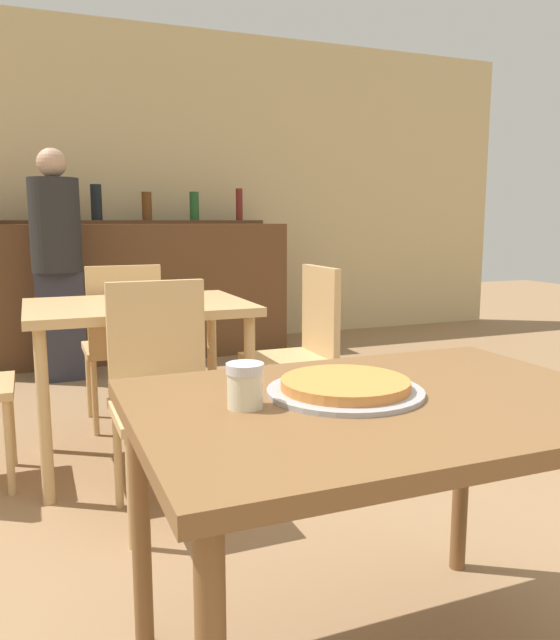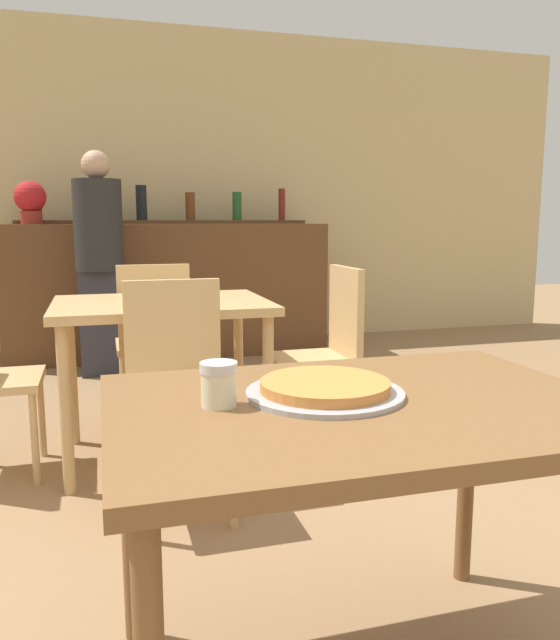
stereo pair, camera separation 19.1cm
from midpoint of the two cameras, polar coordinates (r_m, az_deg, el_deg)
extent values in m
cube|color=#D1B784|center=(5.77, -15.76, 11.50)|extent=(8.00, 0.05, 2.80)
cube|color=brown|center=(1.45, 5.65, -7.84)|extent=(1.14, 0.80, 0.04)
cylinder|color=brown|center=(1.76, -15.83, -17.73)|extent=(0.05, 0.05, 0.69)
cylinder|color=brown|center=(2.10, 13.75, -13.08)|extent=(0.05, 0.05, 0.69)
cube|color=tan|center=(2.93, -14.69, 1.14)|extent=(0.98, 0.74, 0.04)
cylinder|color=tan|center=(2.69, -22.70, -8.27)|extent=(0.05, 0.05, 0.72)
cylinder|color=tan|center=(2.80, -4.74, -6.88)|extent=(0.05, 0.05, 0.72)
cylinder|color=tan|center=(3.28, -22.60, -5.16)|extent=(0.05, 0.05, 0.72)
cylinder|color=tan|center=(3.38, -7.85, -4.15)|extent=(0.05, 0.05, 0.72)
cube|color=brown|center=(5.29, -14.76, 2.54)|extent=(2.60, 0.56, 1.10)
cube|color=brown|center=(5.40, -15.20, 8.64)|extent=(2.39, 0.24, 0.03)
cylinder|color=#5B3314|center=(5.36, -21.85, 10.09)|extent=(0.08, 0.08, 0.30)
cylinder|color=black|center=(5.38, -17.45, 10.23)|extent=(0.09, 0.09, 0.29)
cylinder|color=#5B3314|center=(5.43, -13.09, 10.11)|extent=(0.08, 0.08, 0.23)
cylinder|color=#1E5123|center=(5.51, -8.85, 10.26)|extent=(0.08, 0.08, 0.24)
cylinder|color=maroon|center=(5.61, -4.74, 10.49)|extent=(0.06, 0.06, 0.28)
cube|color=tan|center=(2.40, -12.47, -8.16)|extent=(0.40, 0.40, 0.04)
cube|color=tan|center=(2.51, -13.35, -1.64)|extent=(0.38, 0.04, 0.45)
cylinder|color=tan|center=(2.30, -15.87, -15.00)|extent=(0.03, 0.03, 0.41)
cylinder|color=tan|center=(2.35, -7.34, -14.15)|extent=(0.03, 0.03, 0.41)
cylinder|color=tan|center=(2.61, -16.70, -12.03)|extent=(0.03, 0.03, 0.41)
cylinder|color=tan|center=(2.66, -9.24, -11.37)|extent=(0.03, 0.03, 0.41)
cube|color=tan|center=(3.59, -15.76, -2.52)|extent=(0.40, 0.40, 0.04)
cube|color=tan|center=(3.37, -15.60, 0.97)|extent=(0.38, 0.04, 0.45)
cylinder|color=tan|center=(3.82, -13.36, -5.13)|extent=(0.03, 0.03, 0.41)
cylinder|color=tan|center=(3.79, -18.47, -5.48)|extent=(0.03, 0.03, 0.41)
cylinder|color=tan|center=(3.50, -12.51, -6.43)|extent=(0.03, 0.03, 0.41)
cylinder|color=tan|center=(3.46, -18.11, -6.83)|extent=(0.03, 0.03, 0.41)
cylinder|color=tan|center=(2.87, -25.32, -10.56)|extent=(0.03, 0.03, 0.41)
cylinder|color=tan|center=(3.20, -24.99, -8.58)|extent=(0.03, 0.03, 0.41)
cube|color=tan|center=(3.16, -1.03, -3.71)|extent=(0.40, 0.40, 0.04)
cube|color=tan|center=(3.19, 2.01, 0.85)|extent=(0.04, 0.38, 0.45)
cylinder|color=tan|center=(3.32, -4.84, -7.07)|extent=(0.03, 0.03, 0.41)
cylinder|color=tan|center=(3.01, -2.91, -8.77)|extent=(0.03, 0.03, 0.41)
cylinder|color=tan|center=(3.43, 0.63, -6.50)|extent=(0.03, 0.03, 0.41)
cylinder|color=tan|center=(3.13, 3.03, -8.05)|extent=(0.03, 0.03, 0.41)
cylinder|color=#A3A3A8|center=(1.47, 2.26, -6.60)|extent=(0.37, 0.37, 0.01)
cylinder|color=#CC7A38|center=(1.46, 2.26, -5.92)|extent=(0.30, 0.30, 0.02)
cylinder|color=beige|center=(1.37, -7.24, -6.45)|extent=(0.08, 0.08, 0.08)
cylinder|color=silver|center=(1.35, -7.28, -4.45)|extent=(0.08, 0.08, 0.02)
cube|color=#2D2D38|center=(4.70, -20.51, -0.55)|extent=(0.32, 0.18, 0.77)
cylinder|color=#262626|center=(4.64, -21.00, 8.08)|extent=(0.34, 0.34, 0.64)
sphere|color=tan|center=(4.66, -21.31, 13.25)|extent=(0.20, 0.20, 0.20)
camera|label=1|loc=(0.10, -92.86, -0.46)|focal=35.00mm
camera|label=2|loc=(0.10, 87.14, 0.46)|focal=35.00mm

